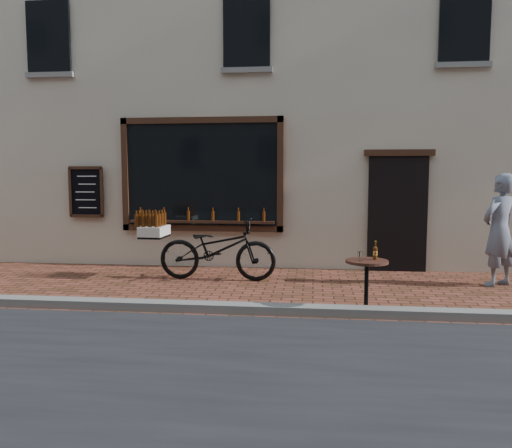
# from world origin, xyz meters

# --- Properties ---
(ground) EXTENTS (90.00, 90.00, 0.00)m
(ground) POSITION_xyz_m (0.00, 0.00, 0.00)
(ground) COLOR #502C1A
(ground) RESTS_ON ground
(kerb) EXTENTS (90.00, 0.25, 0.12)m
(kerb) POSITION_xyz_m (0.00, 0.20, 0.06)
(kerb) COLOR slate
(kerb) RESTS_ON ground
(shop_building) EXTENTS (28.00, 6.20, 10.00)m
(shop_building) POSITION_xyz_m (0.00, 6.50, 5.00)
(shop_building) COLOR beige
(shop_building) RESTS_ON ground
(cargo_bicycle) EXTENTS (2.47, 0.78, 1.16)m
(cargo_bicycle) POSITION_xyz_m (-1.41, 2.26, 0.56)
(cargo_bicycle) COLOR black
(cargo_bicycle) RESTS_ON ground
(bistro_table) EXTENTS (0.56, 0.56, 0.96)m
(bistro_table) POSITION_xyz_m (1.02, 0.35, 0.51)
(bistro_table) COLOR black
(bistro_table) RESTS_ON ground
(pedestrian) EXTENTS (0.81, 0.76, 1.87)m
(pedestrian) POSITION_xyz_m (3.37, 2.33, 0.93)
(pedestrian) COLOR slate
(pedestrian) RESTS_ON ground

